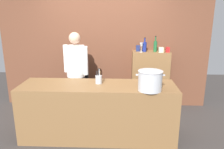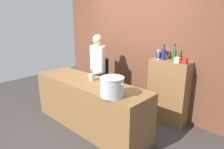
{
  "view_description": "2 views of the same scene",
  "coord_description": "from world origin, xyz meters",
  "px_view_note": "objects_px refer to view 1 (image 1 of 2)",
  "views": [
    {
      "loc": [
        0.37,
        -3.31,
        1.99
      ],
      "look_at": [
        0.21,
        0.42,
        0.96
      ],
      "focal_mm": 35.63,
      "sensor_mm": 36.0,
      "label": 1
    },
    {
      "loc": [
        2.64,
        -2.2,
        2.04
      ],
      "look_at": [
        0.29,
        0.32,
        1.02
      ],
      "focal_mm": 31.9,
      "sensor_mm": 36.0,
      "label": 2
    }
  ],
  "objects_px": {
    "wine_bottle_green": "(155,46)",
    "spice_tin_cream": "(161,50)",
    "wine_glass_tall": "(141,45)",
    "spice_tin_navy": "(138,48)",
    "wine_glass_short": "(142,45)",
    "utensil_crock": "(99,79)",
    "stockpot_large": "(150,81)",
    "spice_tin_red": "(168,50)",
    "chef": "(76,70)",
    "wine_bottle_cobalt": "(145,46)"
  },
  "relations": [
    {
      "from": "wine_bottle_green",
      "to": "spice_tin_cream",
      "type": "bearing_deg",
      "value": -36.73
    },
    {
      "from": "wine_glass_tall",
      "to": "spice_tin_navy",
      "type": "bearing_deg",
      "value": 115.73
    },
    {
      "from": "spice_tin_cream",
      "to": "wine_glass_short",
      "type": "bearing_deg",
      "value": 149.88
    },
    {
      "from": "utensil_crock",
      "to": "spice_tin_cream",
      "type": "height_order",
      "value": "spice_tin_cream"
    },
    {
      "from": "stockpot_large",
      "to": "spice_tin_cream",
      "type": "relative_size",
      "value": 4.1
    },
    {
      "from": "wine_glass_tall",
      "to": "spice_tin_red",
      "type": "distance_m",
      "value": 0.53
    },
    {
      "from": "wine_bottle_green",
      "to": "wine_glass_short",
      "type": "bearing_deg",
      "value": 152.93
    },
    {
      "from": "wine_glass_short",
      "to": "wine_bottle_green",
      "type": "bearing_deg",
      "value": -27.07
    },
    {
      "from": "chef",
      "to": "utensil_crock",
      "type": "height_order",
      "value": "chef"
    },
    {
      "from": "wine_glass_short",
      "to": "spice_tin_navy",
      "type": "distance_m",
      "value": 0.13
    },
    {
      "from": "wine_glass_short",
      "to": "spice_tin_navy",
      "type": "bearing_deg",
      "value": -140.77
    },
    {
      "from": "spice_tin_navy",
      "to": "chef",
      "type": "bearing_deg",
      "value": -156.44
    },
    {
      "from": "spice_tin_red",
      "to": "spice_tin_cream",
      "type": "xyz_separation_m",
      "value": [
        -0.13,
        -0.02,
        -0.0
      ]
    },
    {
      "from": "chef",
      "to": "wine_glass_tall",
      "type": "height_order",
      "value": "chef"
    },
    {
      "from": "spice_tin_navy",
      "to": "wine_bottle_green",
      "type": "bearing_deg",
      "value": -8.45
    },
    {
      "from": "stockpot_large",
      "to": "utensil_crock",
      "type": "bearing_deg",
      "value": 159.49
    },
    {
      "from": "spice_tin_navy",
      "to": "spice_tin_cream",
      "type": "xyz_separation_m",
      "value": [
        0.44,
        -0.13,
        -0.01
      ]
    },
    {
      "from": "chef",
      "to": "spice_tin_navy",
      "type": "distance_m",
      "value": 1.33
    },
    {
      "from": "wine_bottle_green",
      "to": "wine_bottle_cobalt",
      "type": "relative_size",
      "value": 1.11
    },
    {
      "from": "wine_glass_tall",
      "to": "spice_tin_cream",
      "type": "xyz_separation_m",
      "value": [
        0.39,
        -0.01,
        -0.08
      ]
    },
    {
      "from": "wine_glass_tall",
      "to": "wine_glass_short",
      "type": "bearing_deg",
      "value": 79.06
    },
    {
      "from": "stockpot_large",
      "to": "chef",
      "type": "bearing_deg",
      "value": 144.25
    },
    {
      "from": "wine_bottle_cobalt",
      "to": "utensil_crock",
      "type": "bearing_deg",
      "value": -127.14
    },
    {
      "from": "utensil_crock",
      "to": "wine_bottle_green",
      "type": "height_order",
      "value": "wine_bottle_green"
    },
    {
      "from": "spice_tin_navy",
      "to": "spice_tin_red",
      "type": "distance_m",
      "value": 0.59
    },
    {
      "from": "wine_bottle_cobalt",
      "to": "spice_tin_red",
      "type": "relative_size",
      "value": 2.76
    },
    {
      "from": "wine_bottle_cobalt",
      "to": "wine_glass_short",
      "type": "bearing_deg",
      "value": 105.66
    },
    {
      "from": "wine_bottle_cobalt",
      "to": "spice_tin_red",
      "type": "height_order",
      "value": "wine_bottle_cobalt"
    },
    {
      "from": "spice_tin_red",
      "to": "stockpot_large",
      "type": "bearing_deg",
      "value": -110.58
    },
    {
      "from": "wine_glass_tall",
      "to": "spice_tin_cream",
      "type": "relative_size",
      "value": 1.85
    },
    {
      "from": "wine_glass_short",
      "to": "spice_tin_red",
      "type": "height_order",
      "value": "wine_glass_short"
    },
    {
      "from": "spice_tin_red",
      "to": "wine_bottle_green",
      "type": "bearing_deg",
      "value": 165.3
    },
    {
      "from": "wine_bottle_green",
      "to": "spice_tin_cream",
      "type": "height_order",
      "value": "wine_bottle_green"
    },
    {
      "from": "wine_bottle_green",
      "to": "wine_glass_tall",
      "type": "xyz_separation_m",
      "value": [
        -0.29,
        -0.07,
        0.02
      ]
    },
    {
      "from": "spice_tin_navy",
      "to": "spice_tin_cream",
      "type": "relative_size",
      "value": 1.18
    },
    {
      "from": "spice_tin_cream",
      "to": "utensil_crock",
      "type": "bearing_deg",
      "value": -138.49
    },
    {
      "from": "wine_glass_tall",
      "to": "spice_tin_navy",
      "type": "xyz_separation_m",
      "value": [
        -0.06,
        0.12,
        -0.07
      ]
    },
    {
      "from": "wine_bottle_green",
      "to": "utensil_crock",
      "type": "bearing_deg",
      "value": -133.66
    },
    {
      "from": "chef",
      "to": "stockpot_large",
      "type": "bearing_deg",
      "value": 169.14
    },
    {
      "from": "stockpot_large",
      "to": "spice_tin_red",
      "type": "distance_m",
      "value": 1.42
    },
    {
      "from": "stockpot_large",
      "to": "spice_tin_cream",
      "type": "height_order",
      "value": "spice_tin_cream"
    },
    {
      "from": "wine_glass_short",
      "to": "spice_tin_red",
      "type": "distance_m",
      "value": 0.52
    },
    {
      "from": "stockpot_large",
      "to": "spice_tin_cream",
      "type": "distance_m",
      "value": 1.37
    },
    {
      "from": "stockpot_large",
      "to": "wine_bottle_green",
      "type": "distance_m",
      "value": 1.43
    },
    {
      "from": "wine_glass_short",
      "to": "spice_tin_red",
      "type": "bearing_deg",
      "value": -21.29
    },
    {
      "from": "wine_bottle_green",
      "to": "spice_tin_cream",
      "type": "relative_size",
      "value": 3.08
    },
    {
      "from": "wine_glass_short",
      "to": "spice_tin_navy",
      "type": "xyz_separation_m",
      "value": [
        -0.09,
        -0.08,
        -0.05
      ]
    },
    {
      "from": "spice_tin_navy",
      "to": "spice_tin_cream",
      "type": "distance_m",
      "value": 0.46
    },
    {
      "from": "spice_tin_cream",
      "to": "stockpot_large",
      "type": "bearing_deg",
      "value": -105.5
    },
    {
      "from": "wine_glass_tall",
      "to": "chef",
      "type": "bearing_deg",
      "value": -162.14
    }
  ]
}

